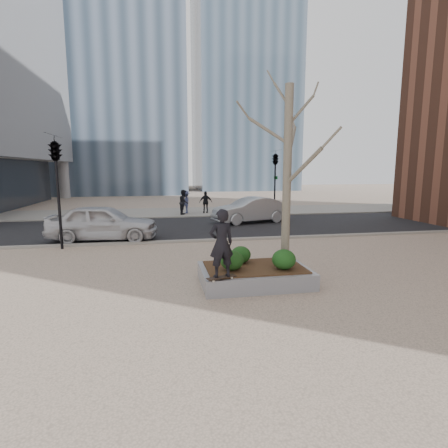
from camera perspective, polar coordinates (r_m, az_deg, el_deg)
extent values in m
plane|color=tan|center=(9.82, -0.76, -9.98)|extent=(120.00, 120.00, 0.00)
cube|color=black|center=(19.49, -5.74, -0.50)|extent=(60.00, 8.00, 0.02)
cube|color=gray|center=(26.40, -7.01, 1.95)|extent=(60.00, 6.00, 0.02)
cube|color=gray|center=(9.96, 4.98, -8.38)|extent=(3.00, 2.00, 0.45)
cube|color=#382314|center=(9.89, 5.00, -7.02)|extent=(2.70, 1.70, 0.04)
ellipsoid|color=black|center=(9.44, 1.30, -5.95)|extent=(0.64, 0.64, 0.54)
ellipsoid|color=#173812|center=(10.17, 2.77, -5.01)|extent=(0.58, 0.58, 0.49)
ellipsoid|color=#183F14|center=(9.66, 9.75, -5.71)|extent=(0.65, 0.65, 0.55)
imported|color=black|center=(8.60, -0.44, -3.18)|extent=(0.68, 0.51, 1.71)
imported|color=silver|center=(16.53, -19.14, 0.24)|extent=(4.91, 2.36, 1.62)
imported|color=#ADB1B6|center=(20.99, 4.35, 2.30)|extent=(4.82, 2.69, 1.51)
imported|color=slate|center=(28.09, 30.06, 2.56)|extent=(4.58, 2.36, 1.27)
imported|color=black|center=(24.78, -6.56, 3.56)|extent=(0.83, 0.97, 1.74)
imported|color=#3D456E|center=(25.43, -6.28, 3.59)|extent=(0.86, 1.18, 1.64)
imported|color=black|center=(25.50, -2.99, 3.58)|extent=(0.93, 0.40, 1.59)
cube|color=slate|center=(54.87, -16.58, 29.19)|extent=(16.00, 16.00, 45.00)
cube|color=slate|center=(63.58, 3.10, 31.39)|extent=(15.00, 15.00, 55.00)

